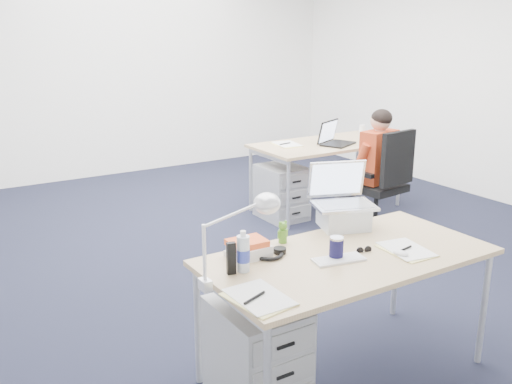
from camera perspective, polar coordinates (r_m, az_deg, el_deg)
floor at (r=5.10m, az=2.22°, el=-5.99°), size 7.00×7.00×0.00m
room at (r=4.73m, az=2.45°, el=13.63°), size 6.02×7.02×2.80m
desk_near at (r=3.18m, az=9.15°, el=-6.95°), size 1.60×0.80×0.73m
desk_far at (r=6.17m, az=7.14°, el=4.48°), size 1.60×0.80×0.73m
office_chair at (r=5.57m, az=12.18°, el=-1.23°), size 0.71×0.71×1.02m
seated_person at (r=5.59m, az=11.02°, el=2.22°), size 0.42×0.67×1.19m
drawer_pedestal_near at (r=3.12m, az=0.07°, el=-15.74°), size 0.40×0.50×0.55m
drawer_pedestal_far at (r=5.91m, az=2.57°, el=-0.02°), size 0.40×0.50×0.55m
silver_laptop at (r=3.51m, az=8.83°, el=-0.53°), size 0.44×0.40×0.39m
wireless_keyboard at (r=3.08m, az=8.27°, el=-6.68°), size 0.30×0.17×0.01m
computer_mouse at (r=3.19m, az=14.28°, el=-5.97°), size 0.08×0.10×0.03m
headphones at (r=3.10m, az=1.20°, el=-6.11°), size 0.23×0.18×0.04m
can_koozie at (r=3.08m, az=8.04°, el=-5.55°), size 0.09×0.09×0.12m
water_bottle at (r=2.88m, az=-1.29°, el=-5.93°), size 0.07×0.07×0.22m
bear_figurine at (r=3.27m, az=2.70°, el=-3.98°), size 0.08×0.07×0.13m
book_stack at (r=3.08m, az=-0.79°, el=-5.67°), size 0.25×0.21×0.10m
cordless_phone at (r=2.86m, az=-2.49°, el=-6.65°), size 0.05×0.04×0.17m
papers_left at (r=2.63m, az=0.24°, el=-10.63°), size 0.24×0.33×0.01m
papers_right at (r=3.27m, az=14.79°, el=-5.67°), size 0.24×0.32×0.01m
sunglasses at (r=3.21m, az=10.74°, el=-5.74°), size 0.10×0.06×0.02m
desk_lamp at (r=2.71m, az=-2.70°, el=-4.89°), size 0.39×0.15×0.44m
dark_laptop at (r=6.05m, az=8.26°, el=5.93°), size 0.48×0.47×0.26m
far_cup at (r=6.79m, az=10.56°, el=6.21°), size 0.07×0.07×0.10m
far_papers at (r=6.01m, az=3.09°, el=4.76°), size 0.26×0.35×0.01m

